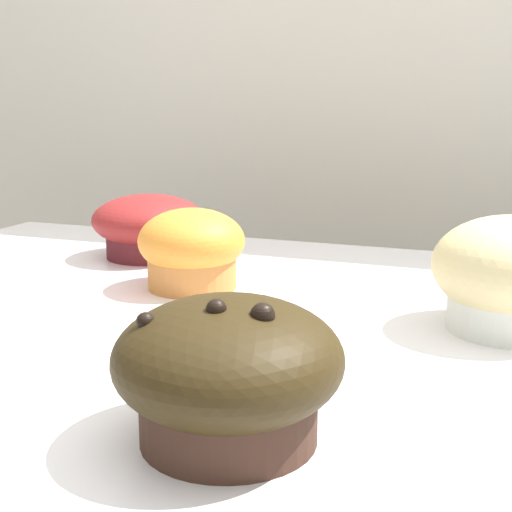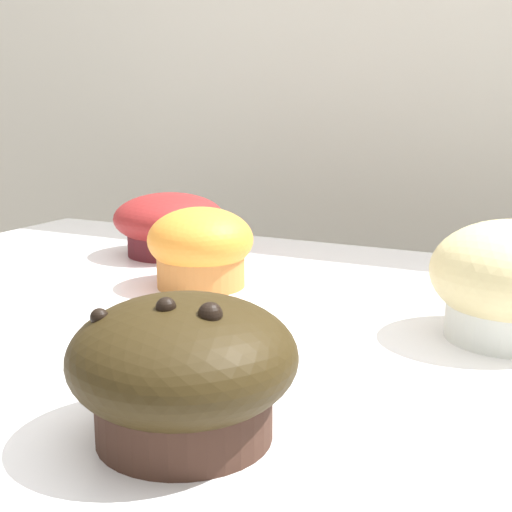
# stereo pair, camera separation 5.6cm
# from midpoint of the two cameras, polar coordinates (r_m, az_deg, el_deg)

# --- Properties ---
(wall_back) EXTENTS (3.20, 0.10, 1.80)m
(wall_back) POSITION_cam_midpoint_polar(r_m,az_deg,el_deg) (1.08, 12.13, 4.12)
(wall_back) COLOR beige
(wall_back) RESTS_ON ground
(muffin_front_center) EXTENTS (0.09, 0.09, 0.07)m
(muffin_front_center) POSITION_cam_midpoint_polar(r_m,az_deg,el_deg) (0.64, -7.69, 0.54)
(muffin_front_center) COLOR #C67839
(muffin_front_center) RESTS_ON display_counter
(muffin_back_left) EXTENTS (0.12, 0.12, 0.07)m
(muffin_back_left) POSITION_cam_midpoint_polar(r_m,az_deg,el_deg) (0.77, -10.67, 2.41)
(muffin_back_left) COLOR #531B20
(muffin_back_left) RESTS_ON display_counter
(muffin_back_right) EXTENTS (0.11, 0.11, 0.08)m
(muffin_back_right) POSITION_cam_midpoint_polar(r_m,az_deg,el_deg) (0.54, 17.01, -1.53)
(muffin_back_right) COLOR white
(muffin_back_right) RESTS_ON display_counter
(muffin_front_left) EXTENTS (0.11, 0.11, 0.08)m
(muffin_front_left) POSITION_cam_midpoint_polar(r_m,az_deg,el_deg) (0.36, -6.85, -9.19)
(muffin_front_left) COLOR #3C251B
(muffin_front_left) RESTS_ON display_counter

